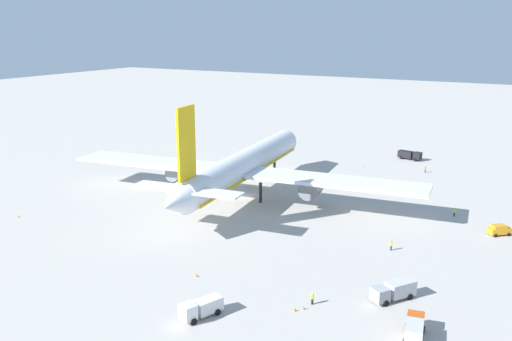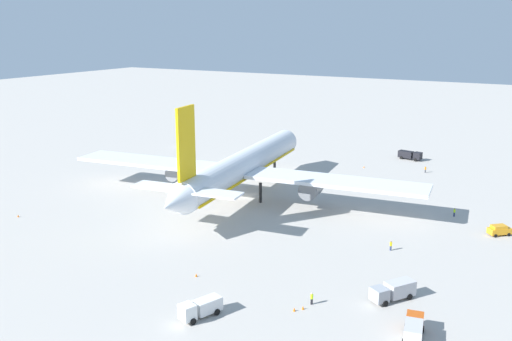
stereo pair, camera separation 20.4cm
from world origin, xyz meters
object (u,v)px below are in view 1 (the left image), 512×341
(ground_worker_0, at_px, (391,246))
(service_truck_1, at_px, (414,329))
(traffic_cone_0, at_px, (295,309))
(service_truck_3, at_px, (410,155))
(traffic_cone_2, at_px, (304,308))
(traffic_cone_3, at_px, (197,275))
(ground_worker_1, at_px, (312,298))
(traffic_cone_1, at_px, (18,216))
(service_truck_0, at_px, (394,290))
(service_van, at_px, (499,230))
(ground_worker_3, at_px, (425,169))
(service_truck_2, at_px, (201,308))
(ground_worker_2, at_px, (454,212))
(traffic_cone_4, at_px, (364,167))
(baggage_cart_0, at_px, (181,144))
(airliner, at_px, (242,167))

(ground_worker_0, bearing_deg, service_truck_1, -158.34)
(traffic_cone_0, bearing_deg, service_truck_3, 5.43)
(traffic_cone_0, relative_size, traffic_cone_2, 1.00)
(traffic_cone_3, bearing_deg, traffic_cone_0, -97.38)
(service_truck_3, bearing_deg, ground_worker_1, -173.63)
(ground_worker_1, height_order, traffic_cone_1, ground_worker_1)
(service_truck_0, relative_size, ground_worker_1, 3.93)
(traffic_cone_1, height_order, traffic_cone_2, same)
(traffic_cone_0, bearing_deg, service_truck_1, -87.11)
(service_van, xyz_separation_m, traffic_cone_0, (-44.78, 20.96, -0.76))
(ground_worker_3, height_order, traffic_cone_1, ground_worker_3)
(service_truck_2, height_order, service_truck_3, service_truck_2)
(ground_worker_2, relative_size, traffic_cone_3, 3.20)
(ground_worker_1, bearing_deg, ground_worker_2, -12.03)
(service_truck_2, distance_m, ground_worker_1, 15.68)
(service_truck_3, xyz_separation_m, ground_worker_3, (-13.04, -7.48, -0.51))
(ground_worker_1, bearing_deg, traffic_cone_0, 156.71)
(ground_worker_2, relative_size, traffic_cone_4, 3.20)
(service_truck_0, xyz_separation_m, service_truck_1, (-9.20, -5.15, 0.02))
(service_truck_1, bearing_deg, baggage_cart_0, 50.34)
(service_truck_0, height_order, baggage_cart_0, service_truck_0)
(traffic_cone_3, bearing_deg, baggage_cart_0, 38.20)
(service_truck_1, height_order, ground_worker_3, service_truck_1)
(service_truck_2, relative_size, ground_worker_3, 3.63)
(service_van, bearing_deg, ground_worker_0, 137.81)
(airliner, distance_m, ground_worker_3, 53.54)
(service_van, relative_size, baggage_cart_0, 1.56)
(service_truck_3, relative_size, ground_worker_0, 4.02)
(service_truck_2, height_order, traffic_cone_0, service_truck_2)
(ground_worker_0, bearing_deg, traffic_cone_4, 23.22)
(airliner, relative_size, ground_worker_1, 46.94)
(service_truck_0, distance_m, traffic_cone_1, 77.08)
(service_truck_0, distance_m, service_truck_3, 89.77)
(traffic_cone_3, bearing_deg, service_truck_3, -5.29)
(traffic_cone_4, bearing_deg, traffic_cone_0, -167.72)
(traffic_cone_4, bearing_deg, baggage_cart_0, 92.13)
(service_truck_1, xyz_separation_m, ground_worker_3, (83.63, 17.83, -0.56))
(traffic_cone_2, bearing_deg, ground_worker_3, 1.80)
(service_truck_3, bearing_deg, service_truck_2, 179.44)
(ground_worker_0, relative_size, traffic_cone_4, 3.18)
(baggage_cart_0, xyz_separation_m, ground_worker_1, (-76.30, -79.89, 0.09))
(traffic_cone_0, relative_size, traffic_cone_4, 1.00)
(traffic_cone_1, bearing_deg, service_truck_0, -88.08)
(service_truck_3, xyz_separation_m, ground_worker_0, (-69.88, -14.67, -0.51))
(service_truck_2, relative_size, service_truck_3, 0.91)
(service_truck_1, height_order, ground_worker_0, service_truck_1)
(ground_worker_0, xyz_separation_m, ground_worker_1, (-24.62, 4.11, 0.01))
(service_truck_3, relative_size, baggage_cart_0, 2.51)
(service_van, height_order, traffic_cone_3, service_van)
(traffic_cone_1, distance_m, traffic_cone_3, 48.33)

